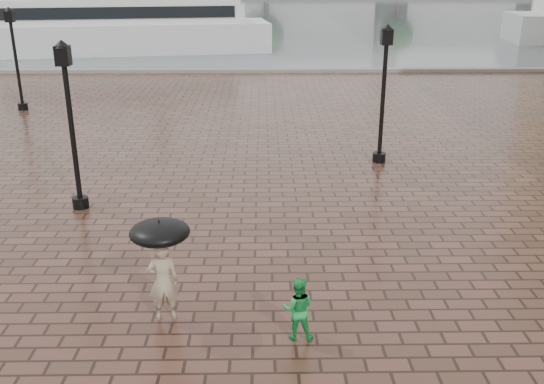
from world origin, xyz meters
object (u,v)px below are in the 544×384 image
(street_lamps, at_px, (146,87))
(child_pedestrian, at_px, (298,309))
(adult_pedestrian, at_px, (163,281))
(ferry_near, at_px, (119,22))

(street_lamps, height_order, child_pedestrian, street_lamps)
(adult_pedestrian, bearing_deg, child_pedestrian, 155.56)
(street_lamps, bearing_deg, adult_pedestrian, -78.77)
(adult_pedestrian, bearing_deg, street_lamps, -87.92)
(ferry_near, bearing_deg, adult_pedestrian, -85.04)
(adult_pedestrian, height_order, ferry_near, ferry_near)
(street_lamps, distance_m, adult_pedestrian, 11.28)
(street_lamps, relative_size, child_pedestrian, 12.91)
(adult_pedestrian, xyz_separation_m, child_pedestrian, (2.48, -0.68, -0.20))
(adult_pedestrian, height_order, child_pedestrian, adult_pedestrian)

